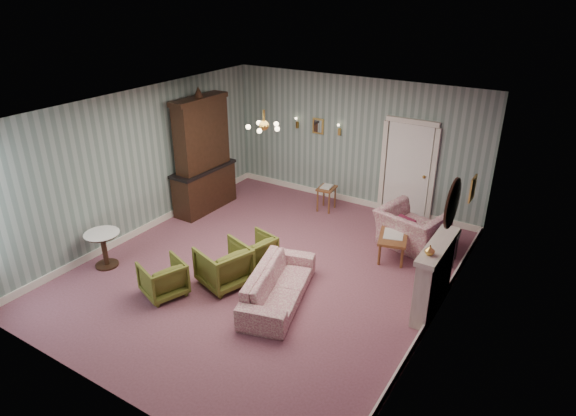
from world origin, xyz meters
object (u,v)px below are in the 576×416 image
Objects in this scene: olive_chair_c at (255,249)px; olive_chair_a at (163,277)px; fireplace at (434,277)px; wingback_chair at (412,222)px; side_table_black at (446,247)px; coffee_table at (392,245)px; olive_chair_b at (224,264)px; sofa_chintz at (278,280)px; dresser at (202,152)px; pedestal_table at (104,249)px.

olive_chair_a is at bearing -11.84° from olive_chair_c.
wingback_chair is at bearing 118.25° from fireplace.
olive_chair_a reaches higher than olive_chair_c.
wingback_chair is (2.16, 2.18, 0.19)m from olive_chair_c.
olive_chair_a reaches higher than side_table_black.
fireplace is 2.25× the size of side_table_black.
coffee_table is 0.96m from side_table_black.
olive_chair_b reaches higher than sofa_chintz.
fireplace reaches higher than olive_chair_a.
coffee_table is (2.74, 3.18, -0.10)m from olive_chair_a.
dresser is at bearing -115.75° from olive_chair_b.
wingback_chair is 0.44× the size of dresser.
olive_chair_a is at bearing -130.77° from coffee_table.
pedestal_table is at bearing -161.04° from fireplace.
fireplace is at bearing 137.24° from olive_chair_a.
wingback_chair is 4.69m from dresser.
sofa_chintz reaches higher than side_table_black.
side_table_black is at bearing 154.08° from olive_chair_a.
olive_chair_c is 3.08m from wingback_chair.
olive_chair_a is 0.56× the size of wingback_chair.
olive_chair_b is 1.16× the size of pedestal_table.
wingback_chair is at bearing -38.35° from sofa_chintz.
olive_chair_b is (0.65, 0.77, 0.06)m from olive_chair_a.
wingback_chair is 0.84× the size of fireplace.
sofa_chintz is (1.69, 0.86, 0.05)m from olive_chair_a.
pedestal_table is at bearing -86.97° from dresser.
olive_chair_c is at bearing 38.92° from sofa_chintz.
sofa_chintz is at bearing 112.99° from olive_chair_b.
sofa_chintz is at bearing -153.18° from fireplace.
sofa_chintz reaches higher than olive_chair_a.
olive_chair_c is 0.24× the size of dresser.
dresser reaches higher than olive_chair_b.
dresser is at bearing 22.79° from wingback_chair.
fireplace reaches higher than olive_chair_b.
fireplace is at bearing -9.82° from dresser.
sofa_chintz is 4.09m from dresser.
olive_chair_a is 0.48× the size of fireplace.
wingback_chair is (1.21, 2.87, 0.13)m from sofa_chintz.
dresser is 4.35× the size of side_table_black.
fireplace is (3.20, 1.18, 0.19)m from olive_chair_b.
fireplace is at bearing 131.90° from wingback_chair.
olive_chair_c is at bearing 58.88° from wingback_chair.
olive_chair_b is at bearing -159.76° from fireplace.
olive_chair_b reaches higher than olive_chair_c.
olive_chair_b is 2.30m from pedestal_table.
olive_chair_b is 1.21× the size of olive_chair_c.
wingback_chair is at bearing 39.21° from pedestal_table.
fireplace reaches higher than olive_chair_c.
olive_chair_b reaches higher than pedestal_table.
olive_chair_c is 1.05× the size of side_table_black.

